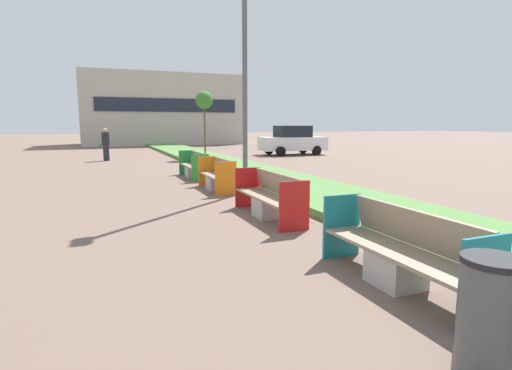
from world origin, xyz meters
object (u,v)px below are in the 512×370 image
at_px(bench_red_frame, 270,200).
at_px(pedestrian_walking, 106,144).
at_px(bench_orange_frame, 217,178).
at_px(bench_teal_frame, 399,255).
at_px(litter_bin, 490,317).
at_px(sapling_tree_far, 204,101).
at_px(bench_green_frame, 194,167).
at_px(street_lamp_post, 245,49).
at_px(parked_car_distant, 293,141).

relative_size(bench_red_frame, pedestrian_walking, 1.41).
xyz_separation_m(bench_red_frame, bench_orange_frame, (-0.01, 3.88, -0.01)).
xyz_separation_m(bench_teal_frame, litter_bin, (-0.62, -1.69, 0.11)).
height_order(bench_orange_frame, litter_bin, litter_bin).
xyz_separation_m(sapling_tree_far, pedestrian_walking, (-5.38, 0.43, -2.36)).
distance_m(bench_green_frame, street_lamp_post, 5.30).
relative_size(bench_green_frame, pedestrian_walking, 1.26).
xyz_separation_m(bench_orange_frame, pedestrian_walking, (-2.84, 11.51, 0.53)).
xyz_separation_m(bench_teal_frame, bench_green_frame, (-0.00, 10.83, -0.01)).
height_order(bench_teal_frame, bench_orange_frame, same).
relative_size(bench_teal_frame, bench_red_frame, 0.97).
relative_size(litter_bin, pedestrian_walking, 0.55).
height_order(bench_orange_frame, sapling_tree_far, sapling_tree_far).
bearing_deg(sapling_tree_far, street_lamp_post, -99.24).
height_order(bench_teal_frame, litter_bin, litter_bin).
bearing_deg(pedestrian_walking, litter_bin, -83.95).
height_order(bench_red_frame, bench_orange_frame, same).
distance_m(bench_orange_frame, bench_green_frame, 3.03).
relative_size(bench_green_frame, parked_car_distant, 0.51).
bearing_deg(pedestrian_walking, street_lamp_post, -74.29).
bearing_deg(bench_green_frame, bench_orange_frame, -90.06).
relative_size(litter_bin, street_lamp_post, 0.13).
distance_m(bench_red_frame, sapling_tree_far, 15.44).
bearing_deg(bench_teal_frame, street_lamp_post, 85.05).
height_order(bench_red_frame, litter_bin, litter_bin).
bearing_deg(pedestrian_walking, bench_green_frame, -71.48).
xyz_separation_m(bench_red_frame, street_lamp_post, (0.61, 3.11, 3.64)).
distance_m(bench_orange_frame, sapling_tree_far, 11.73).
bearing_deg(bench_teal_frame, bench_orange_frame, 90.04).
relative_size(bench_teal_frame, bench_green_frame, 1.08).
relative_size(bench_orange_frame, street_lamp_post, 0.27).
bearing_deg(litter_bin, street_lamp_post, 81.99).
relative_size(litter_bin, sapling_tree_far, 0.25).
distance_m(litter_bin, parked_car_distant, 22.85).
xyz_separation_m(bench_red_frame, litter_bin, (-0.62, -5.61, 0.11)).
bearing_deg(bench_orange_frame, street_lamp_post, -51.14).
bearing_deg(bench_teal_frame, parked_car_distant, 66.42).
bearing_deg(sapling_tree_far, pedestrian_walking, 175.42).
height_order(bench_teal_frame, parked_car_distant, parked_car_distant).
bearing_deg(parked_car_distant, bench_green_frame, -131.64).
height_order(bench_orange_frame, parked_car_distant, parked_car_distant).
height_order(bench_green_frame, street_lamp_post, street_lamp_post).
distance_m(litter_bin, street_lamp_post, 9.49).
bearing_deg(sapling_tree_far, bench_red_frame, -99.62).
bearing_deg(bench_green_frame, sapling_tree_far, 72.50).
distance_m(street_lamp_post, sapling_tree_far, 12.03).
xyz_separation_m(litter_bin, pedestrian_walking, (-2.22, 21.00, 0.41)).
distance_m(bench_orange_frame, parked_car_distant, 14.27).
distance_m(bench_teal_frame, pedestrian_walking, 19.52).
relative_size(bench_green_frame, sapling_tree_far, 0.58).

